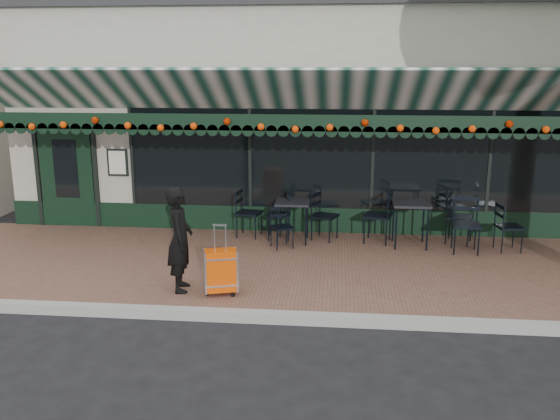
# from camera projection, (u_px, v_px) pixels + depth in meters

# --- Properties ---
(ground) EXTENTS (80.00, 80.00, 0.00)m
(ground) POSITION_uv_depth(u_px,v_px,m) (281.00, 320.00, 8.13)
(ground) COLOR black
(ground) RESTS_ON ground
(sidewalk) EXTENTS (18.00, 4.00, 0.15)m
(sidewalk) POSITION_uv_depth(u_px,v_px,m) (292.00, 267.00, 10.04)
(sidewalk) COLOR brown
(sidewalk) RESTS_ON ground
(curb) EXTENTS (18.00, 0.16, 0.15)m
(curb) POSITION_uv_depth(u_px,v_px,m) (280.00, 317.00, 8.03)
(curb) COLOR #9E9E99
(curb) RESTS_ON ground
(restaurant_building) EXTENTS (12.00, 9.60, 4.50)m
(restaurant_building) POSITION_uv_depth(u_px,v_px,m) (311.00, 111.00, 15.16)
(restaurant_building) COLOR #A19C8C
(restaurant_building) RESTS_ON ground
(woman) EXTENTS (0.46, 0.62, 1.56)m
(woman) POSITION_uv_depth(u_px,v_px,m) (180.00, 239.00, 8.65)
(woman) COLOR black
(woman) RESTS_ON sidewalk
(suitcase) EXTENTS (0.51, 0.37, 1.04)m
(suitcase) POSITION_uv_depth(u_px,v_px,m) (221.00, 271.00, 8.58)
(suitcase) COLOR #E74A07
(suitcase) RESTS_ON sidewalk
(cafe_table_a) EXTENTS (0.67, 0.67, 0.82)m
(cafe_table_a) POSITION_uv_depth(u_px,v_px,m) (411.00, 207.00, 10.82)
(cafe_table_a) COLOR black
(cafe_table_a) RESTS_ON sidewalk
(cafe_table_b) EXTENTS (0.63, 0.63, 0.78)m
(cafe_table_b) POSITION_uv_depth(u_px,v_px,m) (293.00, 205.00, 11.10)
(cafe_table_b) COLOR black
(cafe_table_b) RESTS_ON sidewalk
(chair_a_left) EXTENTS (0.61, 0.61, 1.00)m
(chair_a_left) POSITION_uv_depth(u_px,v_px,m) (378.00, 216.00, 11.10)
(chair_a_left) COLOR black
(chair_a_left) RESTS_ON sidewalk
(chair_a_right) EXTENTS (0.62, 0.62, 0.97)m
(chair_a_right) POSITION_uv_depth(u_px,v_px,m) (459.00, 218.00, 11.05)
(chair_a_right) COLOR black
(chair_a_right) RESTS_ON sidewalk
(chair_a_front) EXTENTS (0.53, 0.53, 0.99)m
(chair_a_front) POSITION_uv_depth(u_px,v_px,m) (466.00, 225.00, 10.48)
(chair_a_front) COLOR black
(chair_a_front) RESTS_ON sidewalk
(chair_a_extra) EXTENTS (0.50, 0.50, 0.87)m
(chair_a_extra) POSITION_uv_depth(u_px,v_px,m) (509.00, 227.00, 10.59)
(chair_a_extra) COLOR black
(chair_a_extra) RESTS_ON sidewalk
(chair_b_left) EXTENTS (0.48, 0.48, 0.92)m
(chair_b_left) POSITION_uv_depth(u_px,v_px,m) (279.00, 215.00, 11.35)
(chair_b_left) COLOR black
(chair_b_left) RESTS_ON sidewalk
(chair_b_right) EXTENTS (0.59, 0.59, 0.90)m
(chair_b_right) POSITION_uv_depth(u_px,v_px,m) (325.00, 217.00, 11.28)
(chair_b_right) COLOR black
(chair_b_right) RESTS_ON sidewalk
(chair_b_front) EXTENTS (0.51, 0.51, 0.76)m
(chair_b_front) POSITION_uv_depth(u_px,v_px,m) (282.00, 228.00, 10.77)
(chair_b_front) COLOR black
(chair_b_front) RESTS_ON sidewalk
(chair_solo) EXTENTS (0.53, 0.53, 0.92)m
(chair_solo) POSITION_uv_depth(u_px,v_px,m) (249.00, 213.00, 11.48)
(chair_solo) COLOR black
(chair_solo) RESTS_ON sidewalk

